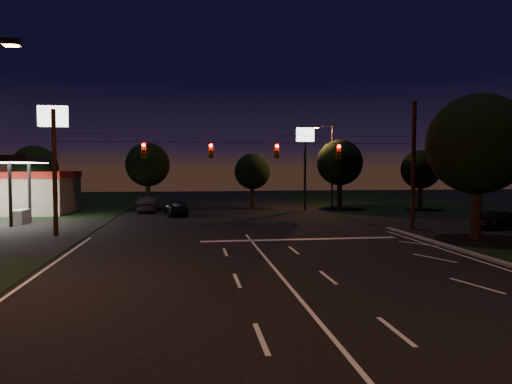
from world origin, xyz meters
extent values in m
plane|color=black|center=(0.00, 0.00, 0.00)|extent=(140.00, 140.00, 0.00)
cube|color=black|center=(20.00, 16.00, 0.00)|extent=(20.00, 16.00, 0.02)
cube|color=silver|center=(0.00, -6.00, 0.01)|extent=(0.14, 40.00, 0.01)
cube|color=silver|center=(3.00, 11.50, 0.01)|extent=(12.00, 0.50, 0.01)
cylinder|color=black|center=(12.00, 15.00, 0.00)|extent=(0.30, 0.30, 9.00)
cylinder|color=black|center=(-12.00, 15.00, 0.00)|extent=(0.28, 0.28, 8.00)
cylinder|color=black|center=(0.00, 15.00, 6.00)|extent=(24.00, 0.03, 0.03)
cylinder|color=black|center=(0.00, 15.00, 6.50)|extent=(24.00, 0.02, 0.02)
cube|color=#3F3307|center=(-6.50, 15.00, 5.45)|extent=(0.32, 0.26, 1.00)
sphere|color=#FF0705|center=(-6.50, 14.84, 5.78)|extent=(0.22, 0.22, 0.22)
sphere|color=black|center=(-6.50, 14.84, 5.45)|extent=(0.20, 0.20, 0.20)
sphere|color=black|center=(-6.50, 14.84, 5.12)|extent=(0.20, 0.20, 0.20)
cube|color=#3F3307|center=(-2.20, 15.00, 5.45)|extent=(0.32, 0.26, 1.00)
sphere|color=#FF0705|center=(-2.20, 14.84, 5.78)|extent=(0.22, 0.22, 0.22)
sphere|color=black|center=(-2.20, 14.84, 5.45)|extent=(0.20, 0.20, 0.20)
sphere|color=black|center=(-2.20, 14.84, 5.12)|extent=(0.20, 0.20, 0.20)
cube|color=#3F3307|center=(2.20, 15.00, 5.45)|extent=(0.32, 0.26, 1.00)
sphere|color=#FF0705|center=(2.20, 14.84, 5.78)|extent=(0.22, 0.22, 0.22)
sphere|color=black|center=(2.20, 14.84, 5.45)|extent=(0.20, 0.20, 0.20)
sphere|color=black|center=(2.20, 14.84, 5.12)|extent=(0.20, 0.20, 0.20)
cube|color=#3F3307|center=(6.50, 15.00, 5.45)|extent=(0.32, 0.26, 1.00)
sphere|color=#FF0705|center=(6.50, 14.84, 5.78)|extent=(0.22, 0.22, 0.22)
sphere|color=black|center=(6.50, 14.84, 5.45)|extent=(0.20, 0.20, 0.20)
sphere|color=black|center=(6.50, 14.84, 5.12)|extent=(0.20, 0.20, 0.20)
cube|color=gray|center=(-16.50, 22.00, 0.55)|extent=(0.80, 2.00, 1.10)
cylinder|color=black|center=(-16.50, 20.00, 2.40)|extent=(0.24, 0.24, 4.80)
cylinder|color=black|center=(-16.50, 24.00, 2.40)|extent=(0.24, 0.24, 4.80)
cylinder|color=black|center=(-14.00, 22.00, 3.75)|extent=(0.24, 0.24, 7.50)
cube|color=white|center=(-14.00, 22.00, 8.30)|extent=(2.20, 0.30, 1.60)
cylinder|color=black|center=(8.00, 30.00, 3.50)|extent=(0.24, 0.24, 7.00)
cube|color=white|center=(8.00, 30.00, 7.70)|extent=(1.80, 0.30, 1.40)
cube|color=black|center=(-9.70, 2.00, 8.70)|extent=(0.60, 0.35, 0.22)
cube|color=orange|center=(-9.70, 2.00, 8.58)|extent=(0.45, 0.25, 0.04)
cylinder|color=black|center=(11.50, 32.00, 4.50)|extent=(0.20, 0.20, 9.00)
cylinder|color=black|center=(10.60, 32.00, 8.80)|extent=(1.80, 0.12, 0.12)
cube|color=black|center=(9.70, 32.00, 8.70)|extent=(0.60, 0.35, 0.22)
cube|color=orange|center=(9.70, 32.00, 8.58)|extent=(0.45, 0.25, 0.04)
cylinder|color=black|center=(13.50, 10.00, 2.00)|extent=(0.60, 0.60, 4.00)
sphere|color=black|center=(13.50, 10.00, 5.76)|extent=(6.00, 6.00, 6.00)
sphere|color=black|center=(14.10, 10.45, 5.58)|extent=(4.50, 4.50, 4.50)
sphere|color=black|center=(12.90, 10.30, 5.62)|extent=(4.20, 4.20, 4.20)
cylinder|color=black|center=(-18.00, 30.00, 1.50)|extent=(0.49, 0.49, 3.00)
sphere|color=black|center=(-18.00, 30.00, 4.32)|extent=(4.20, 4.20, 4.20)
sphere|color=black|center=(-17.58, 30.32, 4.19)|extent=(3.15, 3.15, 3.15)
sphere|color=black|center=(-18.42, 30.21, 4.23)|extent=(2.94, 2.94, 2.94)
cylinder|color=black|center=(-8.00, 34.00, 1.62)|extent=(0.52, 0.52, 3.25)
sphere|color=black|center=(-8.00, 34.00, 4.68)|extent=(4.60, 4.60, 4.60)
sphere|color=black|center=(-7.54, 34.34, 4.54)|extent=(3.45, 3.45, 3.45)
sphere|color=black|center=(-8.46, 34.23, 4.58)|extent=(3.22, 3.22, 3.22)
cylinder|color=black|center=(3.00, 33.00, 1.38)|extent=(0.47, 0.47, 2.75)
sphere|color=black|center=(3.00, 33.00, 3.96)|extent=(3.80, 3.80, 3.80)
sphere|color=black|center=(3.38, 33.28, 3.85)|extent=(2.85, 2.85, 2.85)
sphere|color=black|center=(2.62, 33.19, 3.87)|extent=(2.66, 2.66, 2.66)
cylinder|color=black|center=(12.00, 31.00, 1.70)|extent=(0.53, 0.53, 3.40)
sphere|color=black|center=(12.00, 31.00, 4.90)|extent=(4.80, 4.80, 4.80)
sphere|color=black|center=(12.48, 31.36, 4.75)|extent=(3.60, 3.60, 3.60)
sphere|color=black|center=(11.52, 31.24, 4.79)|extent=(3.36, 3.36, 3.36)
cylinder|color=black|center=(20.00, 29.00, 1.45)|extent=(0.48, 0.48, 2.90)
sphere|color=black|center=(20.00, 29.00, 4.18)|extent=(4.00, 4.00, 4.00)
sphere|color=black|center=(20.40, 29.30, 4.06)|extent=(3.00, 3.00, 3.00)
sphere|color=black|center=(19.60, 29.20, 4.09)|extent=(2.80, 2.80, 2.80)
imported|color=black|center=(-4.82, 26.57, 0.75)|extent=(2.42, 4.62, 1.50)
imported|color=black|center=(-7.63, 30.26, 0.75)|extent=(1.80, 4.60, 1.49)
imported|color=black|center=(18.13, 13.96, 0.66)|extent=(4.80, 2.74, 1.31)
camera|label=1|loc=(-3.54, -15.18, 4.31)|focal=32.00mm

